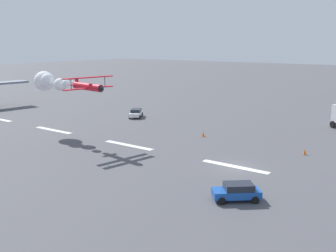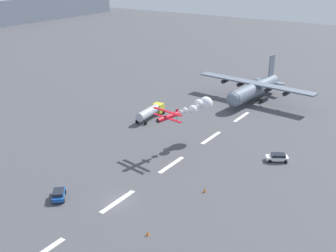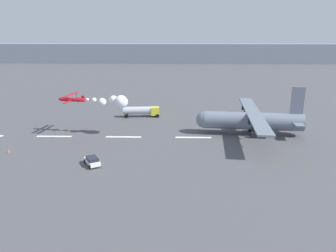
{
  "view_description": "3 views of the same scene",
  "coord_description": "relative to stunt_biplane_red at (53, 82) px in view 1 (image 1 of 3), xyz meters",
  "views": [
    {
      "loc": [
        -19.54,
        38.37,
        13.33
      ],
      "look_at": [
        8.46,
        0.96,
        3.66
      ],
      "focal_mm": 43.16,
      "sensor_mm": 36.0,
      "label": 1
    },
    {
      "loc": [
        -44.31,
        -39.58,
        36.46
      ],
      "look_at": [
        19.48,
        3.33,
        5.94
      ],
      "focal_mm": 45.24,
      "sensor_mm": 36.0,
      "label": 2
    },
    {
      "loc": [
        43.17,
        -68.61,
        22.6
      ],
      "look_at": [
        41.47,
        0.0,
        2.63
      ],
      "focal_mm": 34.49,
      "sensor_mm": 36.0,
      "label": 3
    }
  ],
  "objects": [
    {
      "name": "runway_stripe_6",
      "position": [
        3.15,
        -1.93,
        -7.79
      ],
      "size": [
        8.0,
        0.9,
        0.01
      ],
      "primitive_type": "cube",
      "color": "white",
      "rests_on": "ground"
    },
    {
      "name": "airport_staff_sedan",
      "position": [
        -32.92,
        6.63,
        -6.99
      ],
      "size": [
        4.23,
        4.05,
        1.52
      ],
      "color": "#194CA5",
      "rests_on": "ground"
    },
    {
      "name": "runway_stripe_4",
      "position": [
        -28.28,
        -1.93,
        -7.79
      ],
      "size": [
        8.0,
        0.9,
        0.01
      ],
      "primitive_type": "cube",
      "color": "white",
      "rests_on": "ground"
    },
    {
      "name": "ground_plane",
      "position": [
        -28.28,
        -1.93,
        -7.8
      ],
      "size": [
        440.0,
        440.0,
        0.0
      ],
      "primitive_type": "plane",
      "color": "#4C4C51",
      "rests_on": "ground"
    },
    {
      "name": "stunt_biplane_red",
      "position": [
        0.0,
        0.0,
        0.0
      ],
      "size": [
        16.6,
        7.22,
        2.95
      ],
      "color": "red"
    },
    {
      "name": "traffic_cone_near",
      "position": [
        -32.82,
        -11.28,
        -7.42
      ],
      "size": [
        0.44,
        0.44,
        0.75
      ],
      "primitive_type": "cone",
      "color": "orange",
      "rests_on": "ground"
    },
    {
      "name": "runway_stripe_5",
      "position": [
        -12.57,
        -1.93,
        -7.79
      ],
      "size": [
        8.0,
        0.9,
        0.01
      ],
      "primitive_type": "cube",
      "color": "white",
      "rests_on": "ground"
    },
    {
      "name": "followme_car_yellow",
      "position": [
        0.19,
        -17.99,
        -6.99
      ],
      "size": [
        3.73,
        4.55,
        1.52
      ],
      "color": "white",
      "rests_on": "ground"
    },
    {
      "name": "traffic_cone_far",
      "position": [
        -17.87,
        -12.1,
        -7.42
      ],
      "size": [
        0.44,
        0.44,
        0.75
      ],
      "primitive_type": "cone",
      "color": "orange",
      "rests_on": "ground"
    }
  ]
}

